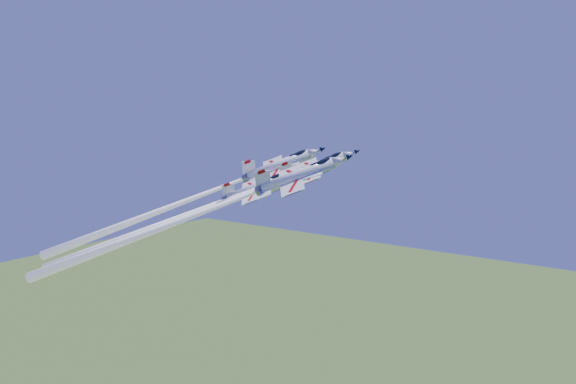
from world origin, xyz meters
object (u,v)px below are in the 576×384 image
Objects in this scene: jet_lead at (216,205)px; jet_left at (187,200)px; jet_slot at (176,218)px; jet_right at (194,215)px.

jet_lead is 10.26m from jet_left.
jet_slot is at bearing -105.86° from jet_lead.
jet_slot is at bearing -14.24° from jet_left.
jet_lead is 7.91m from jet_right.
jet_right is (11.85, -10.48, -0.13)m from jet_left.
jet_left is 15.82m from jet_right.
jet_right is 10.48m from jet_slot.
jet_left is at bearing -145.02° from jet_lead.
jet_right is (2.01, -7.62, -0.58)m from jet_lead.
jet_lead is at bearing 34.98° from jet_left.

